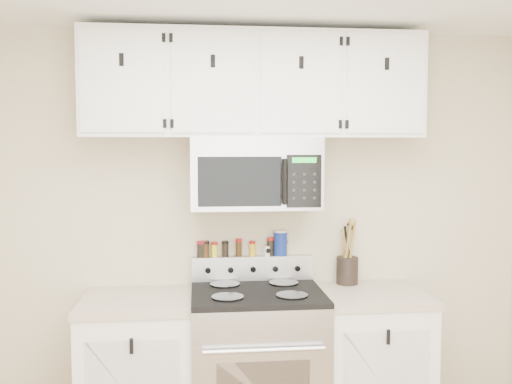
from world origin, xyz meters
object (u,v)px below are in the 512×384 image
range (257,368)px  microwave (255,173)px  utensil_crock (347,268)px  salt_canister (280,243)px

range → microwave: bearing=89.8°
microwave → utensil_crock: (0.60, 0.10, -0.61)m
range → microwave: 1.15m
utensil_crock → microwave: bearing=-170.5°
range → salt_canister: size_ratio=6.89×
utensil_crock → salt_canister: bearing=172.5°
microwave → salt_canister: (0.18, 0.16, -0.45)m
range → utensil_crock: 0.83m
range → microwave: (0.00, 0.13, 1.14)m
microwave → utensil_crock: size_ratio=1.90×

